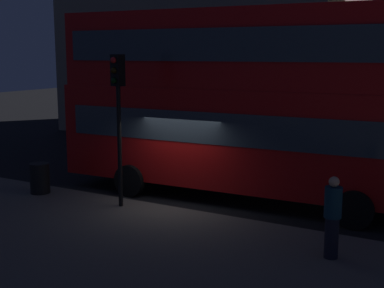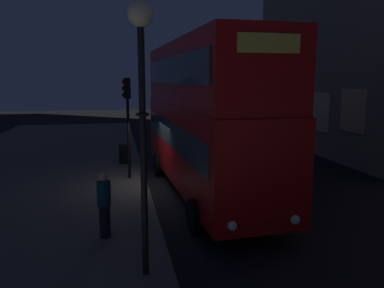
{
  "view_description": "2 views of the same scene",
  "coord_description": "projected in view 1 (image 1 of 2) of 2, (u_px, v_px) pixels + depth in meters",
  "views": [
    {
      "loc": [
        7.67,
        -12.69,
        4.39
      ],
      "look_at": [
        0.54,
        -0.19,
        1.88
      ],
      "focal_mm": 49.28,
      "sensor_mm": 36.0,
      "label": 1
    },
    {
      "loc": [
        14.97,
        -1.7,
        4.3
      ],
      "look_at": [
        0.72,
        1.11,
        1.82
      ],
      "focal_mm": 35.89,
      "sensor_mm": 36.0,
      "label": 2
    }
  ],
  "objects": [
    {
      "name": "traffic_light_near_kerb",
      "position": [
        118.0,
        99.0,
        14.31
      ],
      "size": [
        0.35,
        0.38,
        4.22
      ],
      "rotation": [
        0.0,
        0.0,
        -0.14
      ],
      "color": "black",
      "rests_on": "sidewalk_slab"
    },
    {
      "name": "pedestrian",
      "position": [
        332.0,
        217.0,
        10.94
      ],
      "size": [
        0.36,
        0.36,
        1.75
      ],
      "rotation": [
        0.0,
        0.0,
        3.36
      ],
      "color": "black",
      "rests_on": "sidewalk_slab"
    },
    {
      "name": "litter_bin",
      "position": [
        40.0,
        178.0,
        16.13
      ],
      "size": [
        0.6,
        0.6,
        0.93
      ],
      "primitive_type": "cylinder",
      "color": "black",
      "rests_on": "sidewalk_slab"
    },
    {
      "name": "ground_plane",
      "position": [
        179.0,
        205.0,
        15.35
      ],
      "size": [
        80.0,
        80.0,
        0.0
      ],
      "primitive_type": "plane",
      "color": "black"
    },
    {
      "name": "sidewalk_slab",
      "position": [
        38.0,
        270.0,
        10.62
      ],
      "size": [
        44.0,
        9.92,
        0.12
      ],
      "primitive_type": "cube",
      "color": "#5B564F",
      "rests_on": "ground"
    },
    {
      "name": "double_decker_bus",
      "position": [
        238.0,
        96.0,
        15.54
      ],
      "size": [
        11.16,
        3.23,
        5.59
      ],
      "rotation": [
        0.0,
        0.0,
        0.05
      ],
      "color": "#B20F0F",
      "rests_on": "ground"
    }
  ]
}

